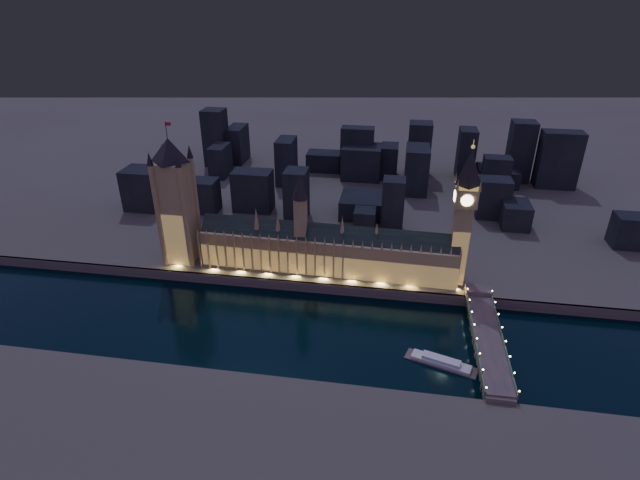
# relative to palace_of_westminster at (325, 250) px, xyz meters

# --- Properties ---
(ground_plane) EXTENTS (2000.00, 2000.00, 0.00)m
(ground_plane) POSITION_rel_palace_of_westminster_xyz_m (-8.03, -61.74, -26.37)
(ground_plane) COLOR black
(ground_plane) RESTS_ON ground
(north_bank) EXTENTS (2000.00, 960.00, 8.00)m
(north_bank) POSITION_rel_palace_of_westminster_xyz_m (-8.03, 458.26, -22.37)
(north_bank) COLOR #4B4937
(north_bank) RESTS_ON ground
(embankment_wall) EXTENTS (2000.00, 2.50, 8.00)m
(embankment_wall) POSITION_rel_palace_of_westminster_xyz_m (-8.03, -20.74, -22.37)
(embankment_wall) COLOR #3F4344
(embankment_wall) RESTS_ON ground
(palace_of_westminster) EXTENTS (202.00, 27.47, 78.00)m
(palace_of_westminster) POSITION_rel_palace_of_westminster_xyz_m (0.00, 0.00, 0.00)
(palace_of_westminster) COLOR #957A4C
(palace_of_westminster) RESTS_ON north_bank
(victoria_tower) EXTENTS (31.68, 31.68, 113.58)m
(victoria_tower) POSITION_rel_palace_of_westminster_xyz_m (-118.03, 0.18, 37.82)
(victoria_tower) COLOR #957A4C
(victoria_tower) RESTS_ON north_bank
(elizabeth_tower) EXTENTS (18.00, 18.00, 110.16)m
(elizabeth_tower) POSITION_rel_palace_of_westminster_xyz_m (99.97, 0.19, 43.08)
(elizabeth_tower) COLOR #957A4C
(elizabeth_tower) RESTS_ON north_bank
(westminster_bridge) EXTENTS (18.16, 113.00, 15.90)m
(westminster_bridge) POSITION_rel_palace_of_westminster_xyz_m (115.75, -65.19, -20.38)
(westminster_bridge) COLOR #3F4344
(westminster_bridge) RESTS_ON ground
(river_boat) EXTENTS (45.52, 23.30, 4.50)m
(river_boat) POSITION_rel_palace_of_westminster_xyz_m (86.19, -88.43, -24.81)
(river_boat) COLOR #3F4344
(river_boat) RESTS_ON ground
(city_backdrop) EXTENTS (478.28, 215.63, 68.57)m
(city_backdrop) POSITION_rel_palace_of_westminster_xyz_m (25.47, 186.24, 4.44)
(city_backdrop) COLOR black
(city_backdrop) RESTS_ON north_bank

